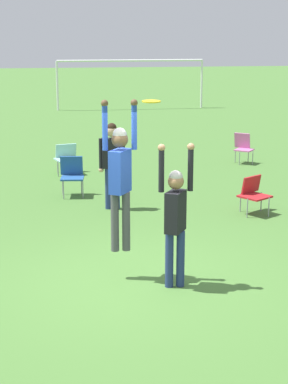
% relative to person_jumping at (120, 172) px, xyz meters
% --- Properties ---
extents(ground_plane, '(120.00, 120.00, 0.00)m').
position_rel_person_jumping_xyz_m(ground_plane, '(0.18, -0.19, -1.63)').
color(ground_plane, '#477533').
extents(person_jumping, '(0.52, 0.42, 2.25)m').
position_rel_person_jumping_xyz_m(person_jumping, '(0.00, 0.00, 0.00)').
color(person_jumping, '#4C4C51').
rests_on(person_jumping, ground_plane).
extents(person_defending, '(0.52, 0.42, 2.11)m').
position_rel_person_jumping_xyz_m(person_defending, '(0.73, -0.47, -0.52)').
color(person_defending, navy).
rests_on(person_defending, ground_plane).
extents(frisbee, '(0.26, 0.26, 0.03)m').
position_rel_person_jumping_xyz_m(frisbee, '(0.40, -0.30, 1.04)').
color(frisbee, yellow).
extents(camping_chair_0, '(0.64, 0.71, 0.84)m').
position_rel_person_jumping_xyz_m(camping_chair_0, '(4.55, 8.14, -1.15)').
color(camping_chair_0, gray).
rests_on(camping_chair_0, ground_plane).
extents(camping_chair_1, '(0.67, 0.71, 0.76)m').
position_rel_person_jumping_xyz_m(camping_chair_1, '(-0.45, 7.55, -1.19)').
color(camping_chair_1, gray).
rests_on(camping_chair_1, ground_plane).
extents(camping_chair_2, '(0.73, 0.79, 0.74)m').
position_rel_person_jumping_xyz_m(camping_chair_2, '(3.13, 3.10, -1.20)').
color(camping_chair_2, gray).
rests_on(camping_chair_2, ground_plane).
extents(camping_chair_3, '(0.57, 0.60, 0.88)m').
position_rel_person_jumping_xyz_m(camping_chair_3, '(-0.43, 5.18, -1.12)').
color(camping_chair_3, gray).
rests_on(camping_chair_3, ground_plane).
extents(person_spectator_far, '(0.57, 0.24, 1.81)m').
position_rel_person_jumping_xyz_m(person_spectator_far, '(0.33, 3.90, -0.54)').
color(person_spectator_far, navy).
rests_on(person_spectator_far, ground_plane).
extents(soccer_goal, '(7.10, 0.10, 2.35)m').
position_rel_person_jumping_xyz_m(soccer_goal, '(3.33, 21.74, 0.21)').
color(soccer_goal, white).
rests_on(soccer_goal, ground_plane).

